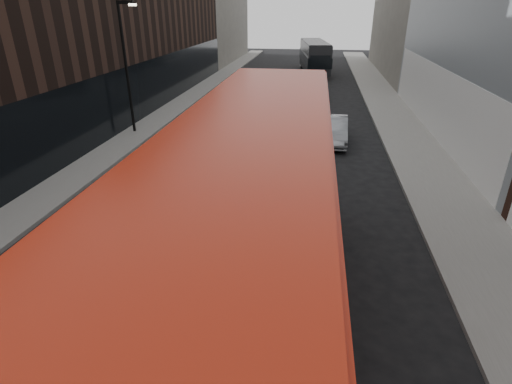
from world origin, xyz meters
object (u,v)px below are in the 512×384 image
at_px(street_lamp, 127,60).
at_px(car_a, 272,162).
at_px(grey_bus, 314,56).
at_px(car_b, 333,130).
at_px(car_c, 310,91).
at_px(red_bus, 254,222).

relative_size(street_lamp, car_a, 1.83).
distance_m(grey_bus, car_b, 25.30).
height_order(car_a, car_c, car_c).
xyz_separation_m(car_a, car_b, (2.78, 5.25, 0.05)).
xyz_separation_m(red_bus, grey_bus, (0.55, 39.68, -1.02)).
bearing_deg(red_bus, car_c, 88.32).
bearing_deg(grey_bus, car_c, -97.40).
xyz_separation_m(grey_bus, car_a, (-1.20, -30.48, -1.15)).
distance_m(red_bus, car_b, 14.77).
height_order(street_lamp, grey_bus, street_lamp).
height_order(car_b, car_c, car_c).
relative_size(red_bus, grey_bus, 1.19).
height_order(street_lamp, car_a, street_lamp).
distance_m(grey_bus, car_c, 14.81).
bearing_deg(car_b, street_lamp, -178.20).
relative_size(grey_bus, car_b, 2.49).
xyz_separation_m(red_bus, car_b, (2.13, 14.46, -2.11)).
bearing_deg(car_c, car_a, -94.55).
height_order(red_bus, grey_bus, red_bus).
bearing_deg(street_lamp, red_bus, -57.06).
xyz_separation_m(red_bus, car_a, (-0.65, 9.21, -2.16)).
height_order(street_lamp, red_bus, street_lamp).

